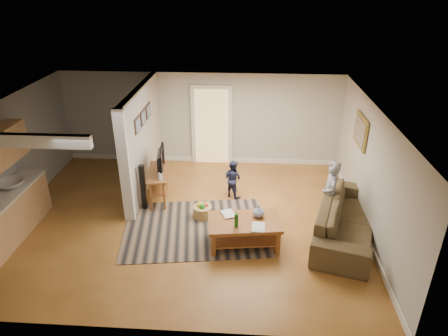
{
  "coord_description": "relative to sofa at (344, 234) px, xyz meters",
  "views": [
    {
      "loc": [
        1.29,
        -7.23,
        4.81
      ],
      "look_at": [
        0.8,
        0.33,
        1.1
      ],
      "focal_mm": 32.0,
      "sensor_mm": 36.0,
      "label": 1
    }
  ],
  "objects": [
    {
      "name": "ground",
      "position": [
        -3.3,
        0.36,
        0.0
      ],
      "size": [
        7.5,
        7.5,
        0.0
      ],
      "primitive_type": "plane",
      "color": "brown",
      "rests_on": "ground"
    },
    {
      "name": "speaker_left",
      "position": [
        -4.3,
        0.74,
        0.54
      ],
      "size": [
        0.11,
        0.11,
        1.08
      ],
      "primitive_type": "cube",
      "rotation": [
        0.0,
        0.0,
        0.03
      ],
      "color": "black",
      "rests_on": "ground"
    },
    {
      "name": "area_rug",
      "position": [
        -3.04,
        0.03,
        0.01
      ],
      "size": [
        3.23,
        2.55,
        0.01
      ],
      "primitive_type": "cube",
      "rotation": [
        0.0,
        0.0,
        0.13
      ],
      "color": "black",
      "rests_on": "ground"
    },
    {
      "name": "coffee_table",
      "position": [
        -2.02,
        -0.43,
        0.42
      ],
      "size": [
        1.47,
        0.98,
        0.82
      ],
      "rotation": [
        0.0,
        0.0,
        0.13
      ],
      "color": "brown",
      "rests_on": "ground"
    },
    {
      "name": "toy_basket",
      "position": [
        -2.95,
        0.46,
        0.15
      ],
      "size": [
        0.41,
        0.41,
        0.37
      ],
      "color": "olive",
      "rests_on": "ground"
    },
    {
      "name": "sofa",
      "position": [
        0.0,
        0.0,
        0.0
      ],
      "size": [
        1.76,
        2.86,
        0.78
      ],
      "primitive_type": "imported",
      "rotation": [
        0.0,
        0.0,
        1.28
      ],
      "color": "#453D22",
      "rests_on": "ground"
    },
    {
      "name": "child",
      "position": [
        -0.3,
        0.38,
        0.0
      ],
      "size": [
        0.35,
        0.53,
        1.44
      ],
      "primitive_type": "imported",
      "rotation": [
        0.0,
        0.0,
        -1.57
      ],
      "color": "gray",
      "rests_on": "ground"
    },
    {
      "name": "tv_console",
      "position": [
        -4.04,
        1.17,
        0.66
      ],
      "size": [
        0.6,
        1.21,
        1.0
      ],
      "rotation": [
        0.0,
        0.0,
        0.15
      ],
      "color": "brown",
      "rests_on": "ground"
    },
    {
      "name": "speaker_right",
      "position": [
        -4.13,
        1.96,
        0.47
      ],
      "size": [
        0.12,
        0.12,
        0.95
      ],
      "primitive_type": "cube",
      "rotation": [
        0.0,
        0.0,
        -0.34
      ],
      "color": "black",
      "rests_on": "ground"
    },
    {
      "name": "toddler",
      "position": [
        -2.34,
        1.43,
        0.0
      ],
      "size": [
        0.57,
        0.55,
        0.93
      ],
      "primitive_type": "imported",
      "rotation": [
        0.0,
        0.0,
        2.51
      ],
      "color": "#212746",
      "rests_on": "ground"
    },
    {
      "name": "room_shell",
      "position": [
        -4.37,
        0.79,
        1.46
      ],
      "size": [
        7.54,
        6.02,
        2.52
      ],
      "color": "#BBB9B3",
      "rests_on": "ground"
    }
  ]
}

